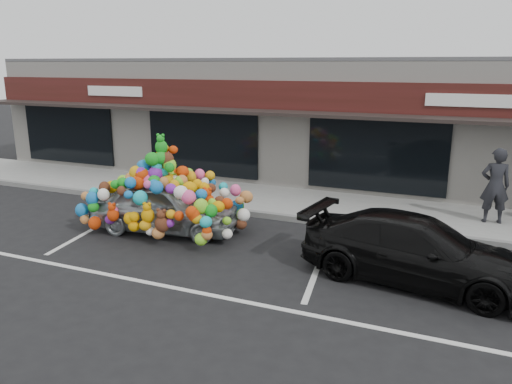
% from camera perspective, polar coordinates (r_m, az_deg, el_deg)
% --- Properties ---
extents(ground, '(90.00, 90.00, 0.00)m').
position_cam_1_polar(ground, '(11.89, -6.03, -5.95)').
color(ground, black).
rests_on(ground, ground).
extents(shop_building, '(24.00, 7.20, 4.31)m').
position_cam_1_polar(shop_building, '(19.06, 6.25, 8.48)').
color(shop_building, white).
rests_on(shop_building, ground).
extents(sidewalk, '(26.00, 3.00, 0.15)m').
position_cam_1_polar(sidewalk, '(15.31, 1.19, -0.88)').
color(sidewalk, gray).
rests_on(sidewalk, ground).
extents(kerb, '(26.00, 0.18, 0.16)m').
position_cam_1_polar(kerb, '(13.98, -1.09, -2.39)').
color(kerb, slate).
rests_on(kerb, ground).
extents(parking_stripe_left, '(0.73, 4.37, 0.01)m').
position_cam_1_polar(parking_stripe_left, '(13.80, -17.37, -3.61)').
color(parking_stripe_left, silver).
rests_on(parking_stripe_left, ground).
extents(parking_stripe_mid, '(0.73, 4.37, 0.01)m').
position_cam_1_polar(parking_stripe_mid, '(11.07, 7.41, -7.56)').
color(parking_stripe_mid, silver).
rests_on(parking_stripe_mid, ground).
extents(lane_line, '(14.00, 0.12, 0.01)m').
position_cam_1_polar(lane_line, '(9.17, -1.90, -12.32)').
color(lane_line, silver).
rests_on(lane_line, ground).
extents(toy_car, '(2.78, 4.27, 2.36)m').
position_cam_1_polar(toy_car, '(12.72, -10.41, -0.94)').
color(toy_car, gray).
rests_on(toy_car, ground).
extents(black_sedan, '(2.45, 4.65, 1.29)m').
position_cam_1_polar(black_sedan, '(10.16, 17.77, -6.34)').
color(black_sedan, black).
rests_on(black_sedan, ground).
extents(pedestrian_a, '(0.78, 0.59, 1.94)m').
position_cam_1_polar(pedestrian_a, '(14.05, 25.66, 0.66)').
color(pedestrian_a, black).
rests_on(pedestrian_a, sidewalk).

